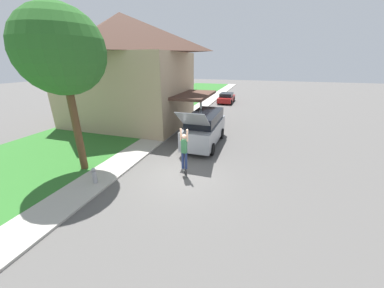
{
  "coord_description": "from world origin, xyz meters",
  "views": [
    {
      "loc": [
        3.55,
        -8.87,
        5.39
      ],
      "look_at": [
        0.17,
        1.64,
        1.1
      ],
      "focal_mm": 20.0,
      "sensor_mm": 36.0,
      "label": 1
    }
  ],
  "objects_px": {
    "suv_parked": "(205,128)",
    "car_down_street": "(226,98)",
    "skateboarder": "(184,149)",
    "lawn_tree_near": "(61,52)",
    "fire_hydrant": "(94,176)",
    "skateboard": "(185,173)"
  },
  "relations": [
    {
      "from": "car_down_street",
      "to": "skateboarder",
      "type": "bearing_deg",
      "value": -86.33
    },
    {
      "from": "suv_parked",
      "to": "fire_hydrant",
      "type": "relative_size",
      "value": 7.82
    },
    {
      "from": "lawn_tree_near",
      "to": "skateboard",
      "type": "xyz_separation_m",
      "value": [
        5.34,
        1.01,
        -5.61
      ]
    },
    {
      "from": "skateboard",
      "to": "car_down_street",
      "type": "bearing_deg",
      "value": 93.78
    },
    {
      "from": "fire_hydrant",
      "to": "car_down_street",
      "type": "bearing_deg",
      "value": 84.23
    },
    {
      "from": "lawn_tree_near",
      "to": "skateboarder",
      "type": "bearing_deg",
      "value": 10.48
    },
    {
      "from": "skateboard",
      "to": "fire_hydrant",
      "type": "relative_size",
      "value": 0.99
    },
    {
      "from": "skateboarder",
      "to": "fire_hydrant",
      "type": "relative_size",
      "value": 2.72
    },
    {
      "from": "suv_parked",
      "to": "car_down_street",
      "type": "bearing_deg",
      "value": 94.14
    },
    {
      "from": "skateboarder",
      "to": "fire_hydrant",
      "type": "height_order",
      "value": "skateboarder"
    },
    {
      "from": "lawn_tree_near",
      "to": "skateboarder",
      "type": "height_order",
      "value": "lawn_tree_near"
    },
    {
      "from": "suv_parked",
      "to": "skateboard",
      "type": "distance_m",
      "value": 4.61
    },
    {
      "from": "car_down_street",
      "to": "skateboard",
      "type": "height_order",
      "value": "car_down_street"
    },
    {
      "from": "car_down_street",
      "to": "skateboarder",
      "type": "xyz_separation_m",
      "value": [
        1.35,
        -21.0,
        0.82
      ]
    },
    {
      "from": "car_down_street",
      "to": "suv_parked",
      "type": "bearing_deg",
      "value": -85.86
    },
    {
      "from": "car_down_street",
      "to": "lawn_tree_near",
      "type": "bearing_deg",
      "value": -100.19
    },
    {
      "from": "lawn_tree_near",
      "to": "skateboard",
      "type": "bearing_deg",
      "value": 10.77
    },
    {
      "from": "suv_parked",
      "to": "car_down_street",
      "type": "distance_m",
      "value": 16.52
    },
    {
      "from": "lawn_tree_near",
      "to": "skateboard",
      "type": "distance_m",
      "value": 7.81
    },
    {
      "from": "car_down_street",
      "to": "skateboard",
      "type": "distance_m",
      "value": 21.01
    },
    {
      "from": "skateboarder",
      "to": "fire_hydrant",
      "type": "xyz_separation_m",
      "value": [
        -3.68,
        -2.05,
        -1.0
      ]
    },
    {
      "from": "car_down_street",
      "to": "fire_hydrant",
      "type": "distance_m",
      "value": 23.16
    }
  ]
}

